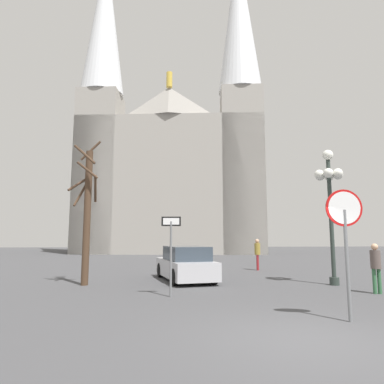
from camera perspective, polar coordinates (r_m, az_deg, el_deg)
ground_plane at (r=6.95m, az=18.52°, el=-22.40°), size 120.00×120.00×0.00m
cathedral at (r=42.80m, az=-3.30°, el=5.56°), size 22.81×15.64×39.13m
stop_sign at (r=8.47m, az=24.15°, el=-5.28°), size 0.84×0.09×2.91m
one_way_arrow_sign at (r=10.90m, az=-3.52°, el=-8.83°), size 0.61×0.09×2.48m
street_lamp at (r=14.69m, az=21.94°, el=0.48°), size 1.17×1.06×5.33m
bare_tree at (r=14.14m, az=-17.10°, el=-2.98°), size 1.25×1.38×5.83m
parked_car_near_silver at (r=14.95m, az=-1.12°, el=-11.96°), size 2.49×4.54×1.44m
pedestrian_walking at (r=19.90m, az=10.84°, el=-9.66°), size 0.32×0.32×1.73m
pedestrian_standing at (r=12.98m, az=28.28°, el=-10.42°), size 0.32×0.32×1.62m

